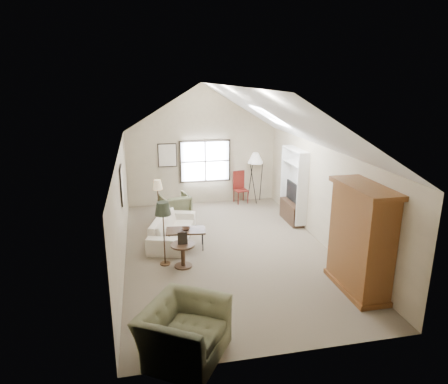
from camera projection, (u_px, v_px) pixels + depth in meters
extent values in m
cube|color=#716350|center=(227.00, 250.00, 10.03)|extent=(5.00, 8.00, 0.01)
cube|color=tan|center=(202.00, 167.00, 13.43)|extent=(5.00, 0.01, 2.50)
cube|color=tan|center=(285.00, 283.00, 5.92)|extent=(5.00, 0.01, 2.50)
cube|color=tan|center=(121.00, 209.00, 9.18)|extent=(0.01, 8.00, 2.50)
cube|color=tan|center=(323.00, 196.00, 10.17)|extent=(0.01, 8.00, 2.50)
cube|color=black|center=(205.00, 161.00, 13.36)|extent=(1.72, 0.08, 1.42)
cube|color=black|center=(122.00, 185.00, 9.33)|extent=(0.68, 0.04, 0.88)
cube|color=black|center=(167.00, 155.00, 13.05)|extent=(0.62, 0.04, 0.78)
cube|color=brown|center=(361.00, 239.00, 7.89)|extent=(0.60, 1.50, 2.20)
cube|color=white|center=(294.00, 184.00, 11.67)|extent=(0.32, 1.30, 2.10)
cube|color=#382316|center=(292.00, 212.00, 11.90)|extent=(0.34, 1.18, 0.60)
cube|color=black|center=(293.00, 192.00, 11.73)|extent=(0.05, 0.90, 0.55)
imported|color=beige|center=(173.00, 228.00, 10.54)|extent=(1.48, 2.37, 0.65)
imported|color=#676A4A|center=(184.00, 332.00, 6.14)|extent=(1.66, 1.71, 0.84)
imported|color=#5F6546|center=(175.00, 207.00, 12.11)|extent=(1.00, 1.02, 0.76)
cube|color=#342215|center=(186.00, 239.00, 10.05)|extent=(1.02, 0.64, 0.50)
imported|color=#341F15|center=(186.00, 229.00, 9.97)|extent=(0.26, 0.26, 0.06)
cylinder|color=#3E2919|center=(183.00, 255.00, 9.07)|extent=(0.69, 0.69, 0.56)
cube|color=maroon|center=(241.00, 187.00, 13.60)|extent=(0.49, 0.49, 1.08)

